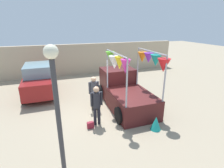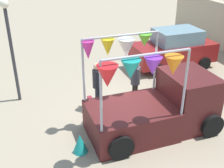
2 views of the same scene
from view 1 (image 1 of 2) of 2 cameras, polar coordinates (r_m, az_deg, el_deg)
name	(u,v)px [view 1 (image 1 of 2)]	position (r m, az deg, el deg)	size (l,w,h in m)	color
ground_plane	(106,113)	(8.81, -1.87, -9.54)	(60.00, 60.00, 0.00)	gray
vendor_truck	(124,89)	(9.39, 4.09, -1.57)	(2.49, 4.16, 3.04)	#4C1919
parked_car	(39,80)	(11.71, -22.75, 1.34)	(1.88, 4.00, 1.88)	maroon
person_customer	(97,102)	(7.47, -5.06, -5.86)	(0.53, 0.34, 1.77)	black
person_vendor	(94,90)	(8.76, -5.93, -2.00)	(0.53, 0.34, 1.78)	#2D2823
handbag	(90,125)	(7.68, -7.06, -13.17)	(0.28, 0.16, 0.28)	maroon
street_lamp	(57,102)	(4.25, -17.62, -5.72)	(0.32, 0.32, 3.83)	#333338
brick_boundary_wall	(79,59)	(15.52, -10.66, 7.96)	(18.00, 0.36, 2.60)	tan
folded_kite_bundle_teal	(156,123)	(7.67, 14.13, -12.32)	(0.44, 0.44, 0.60)	teal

